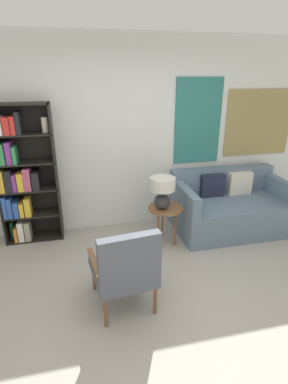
# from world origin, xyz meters

# --- Properties ---
(ground_plane) EXTENTS (14.00, 14.00, 0.00)m
(ground_plane) POSITION_xyz_m (0.00, 0.00, 0.00)
(ground_plane) COLOR #9E998E
(wall_back) EXTENTS (6.40, 0.08, 2.70)m
(wall_back) POSITION_xyz_m (0.06, 2.03, 1.36)
(wall_back) COLOR silver
(wall_back) RESTS_ON ground_plane
(bookshelf) EXTENTS (0.76, 0.30, 1.86)m
(bookshelf) POSITION_xyz_m (-1.44, 1.84, 0.95)
(bookshelf) COLOR black
(bookshelf) RESTS_ON ground_plane
(armchair) EXTENTS (0.64, 0.70, 0.90)m
(armchair) POSITION_xyz_m (-0.32, 0.19, 0.49)
(armchair) COLOR brown
(armchair) RESTS_ON ground_plane
(couch) EXTENTS (1.62, 0.95, 0.85)m
(couch) POSITION_xyz_m (1.47, 1.53, 0.33)
(couch) COLOR slate
(couch) RESTS_ON ground_plane
(side_table) EXTENTS (0.46, 0.46, 0.55)m
(side_table) POSITION_xyz_m (0.39, 1.28, 0.48)
(side_table) COLOR brown
(side_table) RESTS_ON ground_plane
(table_lamp) EXTENTS (0.32, 0.32, 0.42)m
(table_lamp) POSITION_xyz_m (0.34, 1.25, 0.81)
(table_lamp) COLOR #2D2D33
(table_lamp) RESTS_ON side_table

